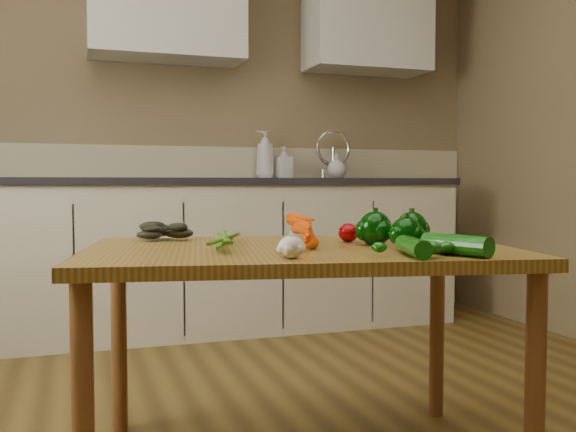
% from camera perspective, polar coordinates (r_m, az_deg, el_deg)
% --- Properties ---
extents(room, '(4.04, 5.04, 2.64)m').
position_cam_1_polar(room, '(1.86, 2.07, 14.60)').
color(room, brown).
rests_on(room, ground).
extents(counter_run, '(2.84, 0.64, 1.14)m').
position_cam_1_polar(counter_run, '(3.84, -5.65, -3.24)').
color(counter_run, beige).
rests_on(counter_run, ground).
extents(upper_cabinets, '(2.15, 0.35, 0.70)m').
position_cam_1_polar(upper_cabinets, '(4.16, -1.95, 18.00)').
color(upper_cabinets, silver).
rests_on(upper_cabinets, room).
extents(table, '(1.40, 1.03, 0.68)m').
position_cam_1_polar(table, '(1.96, 0.95, -4.93)').
color(table, olive).
rests_on(table, ground).
extents(soap_bottle_a, '(0.13, 0.13, 0.30)m').
position_cam_1_polar(soap_bottle_a, '(4.07, -2.05, 5.49)').
color(soap_bottle_a, silver).
rests_on(soap_bottle_a, counter_run).
extents(soap_bottle_b, '(0.10, 0.10, 0.20)m').
position_cam_1_polar(soap_bottle_b, '(4.08, -0.37, 4.79)').
color(soap_bottle_b, silver).
rests_on(soap_bottle_b, counter_run).
extents(soap_bottle_c, '(0.17, 0.17, 0.16)m').
position_cam_1_polar(soap_bottle_c, '(4.13, 4.34, 4.45)').
color(soap_bottle_c, silver).
rests_on(soap_bottle_c, counter_run).
extents(carrot_bunch, '(0.26, 0.22, 0.06)m').
position_cam_1_polar(carrot_bunch, '(1.94, -0.85, -1.84)').
color(carrot_bunch, '#E74905').
rests_on(carrot_bunch, table).
extents(leafy_greens, '(0.18, 0.16, 0.09)m').
position_cam_1_polar(leafy_greens, '(2.17, -11.36, -1.01)').
color(leafy_greens, black).
rests_on(leafy_greens, table).
extents(garlic_bulb, '(0.07, 0.07, 0.06)m').
position_cam_1_polar(garlic_bulb, '(1.64, 0.28, -2.79)').
color(garlic_bulb, white).
rests_on(garlic_bulb, table).
extents(pepper_a, '(0.10, 0.10, 0.10)m').
position_cam_1_polar(pepper_a, '(2.01, 7.75, -1.12)').
color(pepper_a, '#022E03').
rests_on(pepper_a, table).
extents(pepper_b, '(0.10, 0.10, 0.10)m').
position_cam_1_polar(pepper_b, '(2.07, 10.92, -1.07)').
color(pepper_b, '#022E03').
rests_on(pepper_b, table).
extents(pepper_c, '(0.09, 0.09, 0.09)m').
position_cam_1_polar(pepper_c, '(1.92, 10.44, -1.50)').
color(pepper_c, '#022E03').
rests_on(pepper_c, table).
extents(tomato_a, '(0.07, 0.07, 0.06)m').
position_cam_1_polar(tomato_a, '(2.11, 5.38, -1.49)').
color(tomato_a, '#940208').
rests_on(tomato_a, table).
extents(tomato_b, '(0.07, 0.07, 0.06)m').
position_cam_1_polar(tomato_b, '(2.15, 7.25, -1.41)').
color(tomato_b, '#C04704').
rests_on(tomato_b, table).
extents(tomato_c, '(0.08, 0.08, 0.07)m').
position_cam_1_polar(tomato_c, '(2.16, 10.29, -1.29)').
color(tomato_c, '#C04704').
rests_on(tomato_c, table).
extents(zucchini_a, '(0.12, 0.21, 0.06)m').
position_cam_1_polar(zucchini_a, '(1.77, 14.74, -2.49)').
color(zucchini_a, '#084D08').
rests_on(zucchini_a, table).
extents(zucchini_b, '(0.09, 0.19, 0.05)m').
position_cam_1_polar(zucchini_b, '(1.72, 11.06, -2.71)').
color(zucchini_b, '#084D08').
rests_on(zucchini_b, table).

